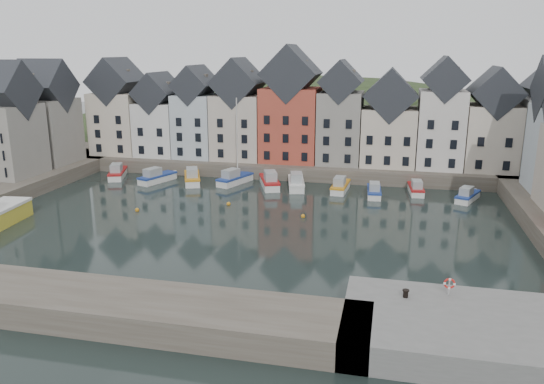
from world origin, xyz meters
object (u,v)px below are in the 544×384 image
(boat_d, at_px, (234,178))
(mooring_bollard, at_px, (406,293))
(boat_a, at_px, (118,173))
(life_ring_post, at_px, (449,284))

(boat_d, distance_m, mooring_bollard, 43.52)
(boat_d, bearing_deg, mooring_bollard, -36.77)
(boat_a, bearing_deg, mooring_bollard, -60.38)
(mooring_bollard, distance_m, life_ring_post, 3.19)
(boat_a, bearing_deg, life_ring_post, -57.66)
(boat_a, relative_size, mooring_bollard, 12.25)
(life_ring_post, bearing_deg, mooring_bollard, -161.21)
(boat_a, height_order, boat_d, boat_d)
(mooring_bollard, bearing_deg, boat_d, 122.86)
(boat_d, height_order, mooring_bollard, boat_d)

